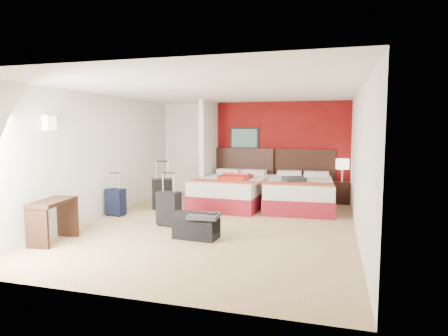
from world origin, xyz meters
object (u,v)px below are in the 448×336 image
(table_lamp, at_px, (342,170))
(desk, at_px, (53,221))
(suitcase_navy, at_px, (116,203))
(bed_left, at_px, (233,192))
(duffel_bag, at_px, (196,227))
(suitcase_black, at_px, (162,195))
(red_suitcase_open, at_px, (236,177))
(suitcase_charcoal, at_px, (169,210))
(bed_right, at_px, (299,194))
(nightstand, at_px, (342,193))

(table_lamp, height_order, desk, table_lamp)
(suitcase_navy, bearing_deg, desk, -81.80)
(bed_left, relative_size, duffel_bag, 2.99)
(suitcase_black, distance_m, desk, 2.86)
(red_suitcase_open, height_order, suitcase_charcoal, red_suitcase_open)
(duffel_bag, bearing_deg, bed_right, 68.69)
(suitcase_navy, xyz_separation_m, duffel_bag, (2.19, -1.10, -0.08))
(bed_right, relative_size, suitcase_charcoal, 3.49)
(table_lamp, xyz_separation_m, suitcase_navy, (-4.55, -2.68, -0.54))
(bed_left, height_order, bed_right, bed_left)
(bed_left, relative_size, desk, 2.62)
(suitcase_charcoal, height_order, duffel_bag, suitcase_charcoal)
(suitcase_charcoal, height_order, suitcase_navy, suitcase_charcoal)
(table_lamp, distance_m, suitcase_charcoal, 4.48)
(suitcase_charcoal, distance_m, desk, 1.99)
(table_lamp, bearing_deg, suitcase_charcoal, -134.91)
(red_suitcase_open, bearing_deg, desk, -113.36)
(bed_right, bearing_deg, table_lamp, 38.36)
(desk, bearing_deg, suitcase_charcoal, 41.30)
(suitcase_black, relative_size, duffel_bag, 0.93)
(duffel_bag, bearing_deg, desk, -153.84)
(table_lamp, height_order, suitcase_charcoal, table_lamp)
(suitcase_navy, bearing_deg, table_lamp, 36.52)
(suitcase_navy, bearing_deg, bed_left, 45.71)
(table_lamp, relative_size, suitcase_black, 0.84)
(suitcase_charcoal, distance_m, suitcase_navy, 1.49)
(bed_right, relative_size, desk, 2.59)
(nightstand, height_order, suitcase_charcoal, suitcase_charcoal)
(bed_left, relative_size, red_suitcase_open, 2.49)
(bed_right, distance_m, desk, 5.19)
(nightstand, distance_m, suitcase_navy, 5.29)
(bed_left, height_order, suitcase_black, suitcase_black)
(red_suitcase_open, xyz_separation_m, suitcase_navy, (-2.18, -1.63, -0.43))
(suitcase_black, height_order, desk, desk)
(suitcase_black, bearing_deg, desk, -125.05)
(table_lamp, xyz_separation_m, suitcase_black, (-3.89, -1.83, -0.47))
(table_lamp, bearing_deg, red_suitcase_open, -155.99)
(red_suitcase_open, distance_m, desk, 4.16)
(red_suitcase_open, distance_m, table_lamp, 2.60)
(bed_left, bearing_deg, table_lamp, 25.07)
(nightstand, height_order, table_lamp, table_lamp)
(bed_left, distance_m, nightstand, 2.65)
(suitcase_black, distance_m, suitcase_navy, 1.09)
(red_suitcase_open, relative_size, duffel_bag, 1.20)
(suitcase_black, xyz_separation_m, suitcase_navy, (-0.67, -0.85, -0.07))
(suitcase_black, bearing_deg, red_suitcase_open, 3.96)
(bed_left, height_order, table_lamp, table_lamp)
(suitcase_navy, height_order, duffel_bag, suitcase_navy)
(suitcase_black, relative_size, suitcase_navy, 1.25)
(nightstand, xyz_separation_m, suitcase_charcoal, (-3.14, -3.15, 0.04))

